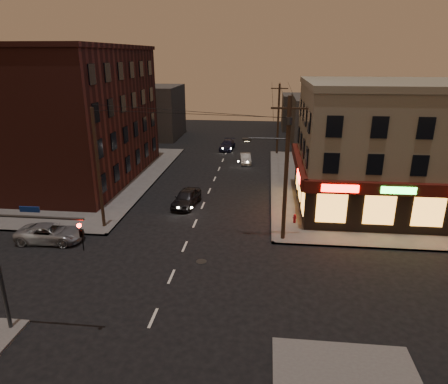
# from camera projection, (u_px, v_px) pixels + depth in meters

# --- Properties ---
(ground) EXTENTS (120.00, 120.00, 0.00)m
(ground) POSITION_uv_depth(u_px,v_px,m) (171.00, 277.00, 23.94)
(ground) COLOR black
(ground) RESTS_ON ground
(sidewalk_ne) EXTENTS (24.00, 28.00, 0.15)m
(sidewalk_ne) POSITION_uv_depth(u_px,v_px,m) (391.00, 187.00, 39.94)
(sidewalk_ne) COLOR #514F4C
(sidewalk_ne) RESTS_ON ground
(sidewalk_nw) EXTENTS (24.00, 28.00, 0.15)m
(sidewalk_nw) POSITION_uv_depth(u_px,v_px,m) (50.00, 176.00, 43.61)
(sidewalk_nw) COLOR #514F4C
(sidewalk_nw) RESTS_ON ground
(pizza_building) EXTENTS (15.85, 12.85, 10.50)m
(pizza_building) POSITION_uv_depth(u_px,v_px,m) (393.00, 147.00, 33.19)
(pizza_building) COLOR gray
(pizza_building) RESTS_ON sidewalk_ne
(brick_apartment) EXTENTS (12.00, 20.00, 13.00)m
(brick_apartment) POSITION_uv_depth(u_px,v_px,m) (74.00, 116.00, 41.10)
(brick_apartment) COLOR #491D17
(brick_apartment) RESTS_ON sidewalk_nw
(bg_building_ne_a) EXTENTS (10.00, 12.00, 7.00)m
(bg_building_ne_a) POSITION_uv_depth(u_px,v_px,m) (328.00, 122.00, 57.08)
(bg_building_ne_a) COLOR #3F3D3A
(bg_building_ne_a) RESTS_ON ground
(bg_building_nw) EXTENTS (9.00, 10.00, 8.00)m
(bg_building_nw) POSITION_uv_depth(u_px,v_px,m) (151.00, 112.00, 63.43)
(bg_building_nw) COLOR #3F3D3A
(bg_building_nw) RESTS_ON ground
(bg_building_ne_b) EXTENTS (8.00, 8.00, 6.00)m
(bg_building_ne_b) POSITION_uv_depth(u_px,v_px,m) (305.00, 112.00, 70.60)
(bg_building_ne_b) COLOR #3F3D3A
(bg_building_ne_b) RESTS_ON ground
(utility_pole_main) EXTENTS (4.20, 0.44, 10.00)m
(utility_pole_main) POSITION_uv_depth(u_px,v_px,m) (285.00, 162.00, 26.83)
(utility_pole_main) COLOR #382619
(utility_pole_main) RESTS_ON sidewalk_ne
(utility_pole_far) EXTENTS (0.26, 0.26, 9.00)m
(utility_pole_far) POSITION_uv_depth(u_px,v_px,m) (278.00, 119.00, 51.80)
(utility_pole_far) COLOR #382619
(utility_pole_far) RESTS_ON sidewalk_ne
(utility_pole_west) EXTENTS (0.24, 0.24, 9.00)m
(utility_pole_west) POSITION_uv_depth(u_px,v_px,m) (98.00, 169.00, 29.23)
(utility_pole_west) COLOR #382619
(utility_pole_west) RESTS_ON sidewalk_nw
(traffic_signal) EXTENTS (4.49, 0.32, 6.47)m
(traffic_signal) POSITION_uv_depth(u_px,v_px,m) (17.00, 254.00, 17.89)
(traffic_signal) COLOR #333538
(traffic_signal) RESTS_ON ground
(suv_cross) EXTENTS (4.73, 2.32, 1.29)m
(suv_cross) POSITION_uv_depth(u_px,v_px,m) (50.00, 233.00, 28.23)
(suv_cross) COLOR gray
(suv_cross) RESTS_ON ground
(sedan_near) EXTENTS (2.32, 4.55, 1.48)m
(sedan_near) POSITION_uv_depth(u_px,v_px,m) (186.00, 198.00, 34.93)
(sedan_near) COLOR black
(sedan_near) RESTS_ON ground
(sedan_mid) EXTENTS (1.66, 3.69, 1.18)m
(sedan_mid) POSITION_uv_depth(u_px,v_px,m) (245.00, 158.00, 48.76)
(sedan_mid) COLOR gray
(sedan_mid) RESTS_ON ground
(sedan_far) EXTENTS (2.10, 4.54, 1.28)m
(sedan_far) POSITION_uv_depth(u_px,v_px,m) (227.00, 145.00, 55.72)
(sedan_far) COLOR black
(sedan_far) RESTS_ON ground
(fire_hydrant) EXTENTS (0.32, 0.32, 0.72)m
(fire_hydrant) POSITION_uv_depth(u_px,v_px,m) (295.00, 218.00, 31.13)
(fire_hydrant) COLOR maroon
(fire_hydrant) RESTS_ON sidewalk_ne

